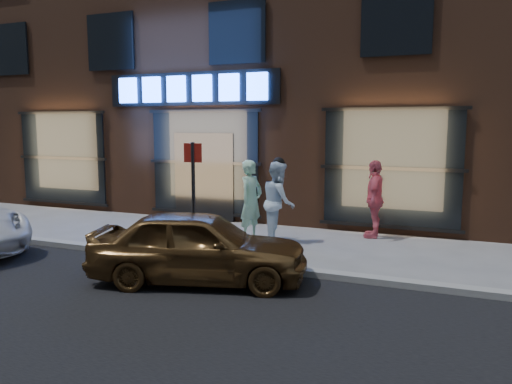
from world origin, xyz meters
TOP-DOWN VIEW (x-y plane):
  - ground at (0.00, 0.00)m, footprint 90.00×90.00m
  - curb at (0.00, 0.00)m, footprint 60.00×0.25m
  - storefront_building at (-0.00, 7.99)m, footprint 30.20×8.28m
  - man_bowtie at (2.15, 2.15)m, footprint 0.59×0.76m
  - man_cap at (2.79, 2.23)m, footprint 1.00×1.10m
  - passerby at (4.70, 3.52)m, footprint 0.51×1.09m
  - gold_sedan at (2.54, -1.02)m, footprint 3.87×2.39m
  - sign_post at (1.76, 0.21)m, footprint 0.37×0.07m

SIDE VIEW (x-z plane):
  - ground at x=0.00m, z-range 0.00..0.00m
  - curb at x=0.00m, z-range 0.00..0.12m
  - gold_sedan at x=2.54m, z-range 0.00..1.23m
  - passerby at x=4.70m, z-range 0.00..1.82m
  - man_cap at x=2.79m, z-range 0.00..1.83m
  - man_bowtie at x=2.15m, z-range 0.00..1.84m
  - sign_post at x=1.76m, z-range 0.24..2.54m
  - storefront_building at x=0.00m, z-range 0.00..10.30m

